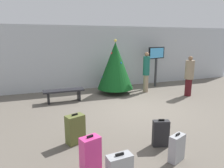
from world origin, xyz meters
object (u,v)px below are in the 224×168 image
suitcase_3 (161,133)px  suitcase_1 (90,154)px  suitcase_2 (75,129)px  waiting_bench (64,93)px  holiday_tree (115,66)px  suitcase_4 (177,148)px  flight_info_kiosk (156,58)px  traveller_1 (189,75)px  traveller_0 (146,71)px

suitcase_3 → suitcase_1: bearing=-169.3°
suitcase_2 → suitcase_3: size_ratio=1.11×
waiting_bench → suitcase_1: bearing=-91.4°
holiday_tree → waiting_bench: holiday_tree is taller
suitcase_4 → suitcase_2: bearing=140.9°
suitcase_2 → suitcase_4: suitcase_2 is taller
suitcase_4 → waiting_bench: bearing=108.2°
holiday_tree → suitcase_1: 5.69m
holiday_tree → suitcase_4: 5.48m
holiday_tree → suitcase_1: (-2.45, -5.05, -0.91)m
flight_info_kiosk → traveller_1: flight_info_kiosk is taller
flight_info_kiosk → suitcase_4: 6.78m
holiday_tree → flight_info_kiosk: holiday_tree is taller
holiday_tree → traveller_0: (1.38, -0.31, -0.27)m
holiday_tree → suitcase_3: bearing=-98.8°
flight_info_kiosk → suitcase_4: size_ratio=3.36×
traveller_1 → suitcase_3: traveller_1 is taller
traveller_1 → suitcase_3: bearing=-137.3°
flight_info_kiosk → traveller_1: bearing=-80.5°
holiday_tree → traveller_1: (2.76, -1.50, -0.35)m
suitcase_1 → suitcase_4: size_ratio=1.20×
waiting_bench → traveller_0: 3.78m
waiting_bench → suitcase_3: (1.61, -4.19, -0.05)m
holiday_tree → traveller_1: 3.16m
traveller_1 → holiday_tree: bearing=151.4°
suitcase_2 → flight_info_kiosk: bearing=42.0°
suitcase_4 → suitcase_1: bearing=170.3°
suitcase_1 → traveller_1: bearing=34.2°
traveller_1 → suitcase_1: (-5.21, -3.54, -0.55)m
traveller_0 → suitcase_2: traveller_0 is taller
waiting_bench → suitcase_1: 4.52m
traveller_0 → suitcase_4: (-2.13, -5.03, -0.70)m
suitcase_3 → suitcase_4: bearing=-92.8°
flight_info_kiosk → suitcase_2: size_ratio=2.74×
traveller_0 → suitcase_3: traveller_0 is taller
waiting_bench → flight_info_kiosk: bearing=12.7°
waiting_bench → suitcase_3: bearing=-68.9°
waiting_bench → suitcase_2: (-0.18, -3.37, -0.02)m
traveller_1 → suitcase_2: (-5.28, -2.40, -0.55)m
traveller_0 → suitcase_1: (-3.83, -4.74, -0.64)m
flight_info_kiosk → traveller_1: (0.34, -2.05, -0.54)m
flight_info_kiosk → traveller_0: bearing=-140.6°
suitcase_2 → suitcase_4: 2.28m
waiting_bench → traveller_1: size_ratio=0.91×
waiting_bench → suitcase_4: suitcase_4 is taller
holiday_tree → suitcase_4: holiday_tree is taller
traveller_0 → traveller_1: bearing=-40.8°
suitcase_1 → suitcase_4: 1.72m
suitcase_1 → suitcase_3: bearing=10.7°
suitcase_4 → traveller_1: bearing=47.5°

